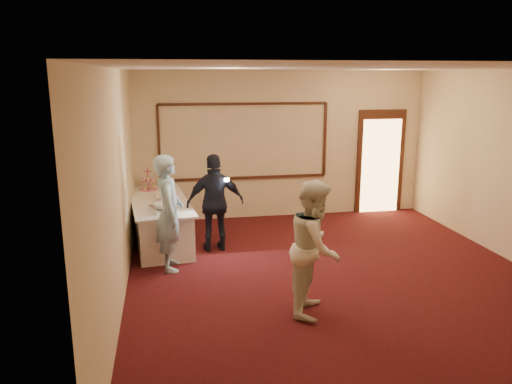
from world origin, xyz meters
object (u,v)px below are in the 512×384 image
(woman, at_px, (315,247))
(plate_stack_b, at_px, (163,192))
(buffet_table, at_px, (160,221))
(pavlova_tray, at_px, (163,206))
(plate_stack_a, at_px, (161,196))
(guest, at_px, (215,203))
(tart, at_px, (170,202))
(man, at_px, (169,213))
(cupcake_stand, at_px, (148,181))

(woman, bearing_deg, plate_stack_b, 52.96)
(buffet_table, xyz_separation_m, woman, (1.90, -3.06, 0.46))
(pavlova_tray, distance_m, plate_stack_a, 0.69)
(plate_stack_b, xyz_separation_m, guest, (0.85, -0.89, -0.03))
(buffet_table, relative_size, pavlova_tray, 4.64)
(plate_stack_b, xyz_separation_m, woman, (1.83, -3.36, -0.01))
(tart, bearing_deg, man, -91.58)
(pavlova_tray, relative_size, plate_stack_b, 2.82)
(plate_stack_a, height_order, plate_stack_b, plate_stack_a)
(pavlova_tray, xyz_separation_m, woman, (1.84, -2.33, -0.01))
(woman, bearing_deg, buffet_table, 56.26)
(guest, bearing_deg, plate_stack_b, -49.63)
(plate_stack_b, relative_size, woman, 0.12)
(plate_stack_b, bearing_deg, plate_stack_a, -97.97)
(woman, distance_m, guest, 2.66)
(plate_stack_b, bearing_deg, tart, -79.27)
(tart, distance_m, man, 1.03)
(cupcake_stand, xyz_separation_m, plate_stack_b, (0.28, -0.55, -0.09))
(plate_stack_b, bearing_deg, woman, -61.43)
(cupcake_stand, xyz_separation_m, woman, (2.11, -3.91, -0.10))
(man, distance_m, woman, 2.48)
(man, bearing_deg, buffet_table, 8.04)
(plate_stack_a, distance_m, plate_stack_b, 0.35)
(cupcake_stand, bearing_deg, man, -80.39)
(cupcake_stand, bearing_deg, pavlova_tray, -80.19)
(guest, bearing_deg, tart, -26.15)
(man, bearing_deg, cupcake_stand, 10.81)
(guest, bearing_deg, pavlova_tray, 5.86)
(buffet_table, distance_m, pavlova_tray, 0.87)
(pavlova_tray, bearing_deg, plate_stack_a, 93.15)
(pavlova_tray, distance_m, man, 0.58)
(plate_stack_a, xyz_separation_m, woman, (1.88, -3.02, -0.01))
(plate_stack_a, height_order, guest, guest)
(plate_stack_b, bearing_deg, guest, -46.35)
(cupcake_stand, distance_m, guest, 1.84)
(tart, xyz_separation_m, man, (-0.03, -1.02, 0.09))
(buffet_table, distance_m, guest, 1.18)
(tart, bearing_deg, plate_stack_b, 100.73)
(plate_stack_a, xyz_separation_m, plate_stack_b, (0.05, 0.34, -0.00))
(buffet_table, distance_m, woman, 3.63)
(guest, bearing_deg, man, 39.58)
(pavlova_tray, bearing_deg, woman, -51.72)
(woman, bearing_deg, man, 69.26)
(buffet_table, height_order, plate_stack_b, plate_stack_b)
(tart, distance_m, woman, 3.27)
(buffet_table, relative_size, tart, 8.53)
(woman, bearing_deg, plate_stack_a, 56.27)
(plate_stack_a, distance_m, woman, 3.55)
(plate_stack_b, bearing_deg, cupcake_stand, 117.21)
(buffet_table, height_order, tart, tart)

